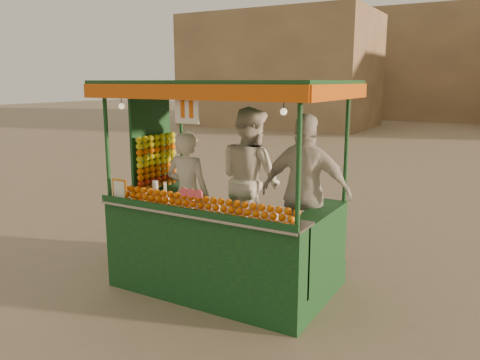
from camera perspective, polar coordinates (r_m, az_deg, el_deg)
The scene contains 7 objects.
ground at distance 5.85m, azimuth 1.52°, elevation -13.10°, with size 90.00×90.00×0.00m, color #776A55.
building_left at distance 27.24m, azimuth 4.79°, elevation 12.82°, with size 10.00×6.00×6.00m, color #A1835B.
building_center at distance 34.99m, azimuth 22.82°, elevation 12.54°, with size 14.00×7.00×7.00m, color #A1835B.
juice_cart at distance 5.70m, azimuth -2.71°, elevation -5.19°, with size 2.71×1.76×2.46m.
vendor_left at distance 6.02m, azimuth -6.26°, elevation -1.63°, with size 0.61×0.44×1.58m.
vendor_middle at distance 6.15m, azimuth 1.25°, elevation 0.06°, with size 1.12×1.04×1.85m.
vendor_right at distance 5.58m, azimuth 7.84°, elevation -1.46°, with size 1.10×0.54×1.81m.
Camera 1 is at (2.49, -4.69, 2.46)m, focal length 35.77 mm.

